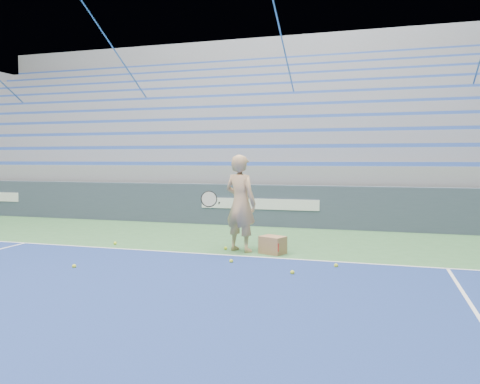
% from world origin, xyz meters
% --- Properties ---
extents(sponsor_barrier, '(30.00, 0.32, 1.10)m').
position_xyz_m(sponsor_barrier, '(0.00, 15.88, 0.55)').
color(sponsor_barrier, '#364153').
rests_on(sponsor_barrier, ground).
extents(bleachers, '(31.00, 9.15, 7.30)m').
position_xyz_m(bleachers, '(0.00, 21.60, 2.36)').
color(bleachers, gray).
rests_on(bleachers, ground).
extents(tennis_player, '(1.00, 0.95, 1.86)m').
position_xyz_m(tennis_player, '(0.48, 12.37, 0.93)').
color(tennis_player, tan).
rests_on(tennis_player, ground).
extents(ball_box, '(0.53, 0.48, 0.33)m').
position_xyz_m(ball_box, '(1.13, 12.33, 0.17)').
color(ball_box, '#9A6E4A').
rests_on(ball_box, ground).
extents(tennis_ball_0, '(0.07, 0.07, 0.07)m').
position_xyz_m(tennis_ball_0, '(0.62, 11.33, 0.03)').
color(tennis_ball_0, '#E0EF31').
rests_on(tennis_ball_0, ground).
extents(tennis_ball_1, '(0.07, 0.07, 0.07)m').
position_xyz_m(tennis_ball_1, '(0.16, 12.42, 0.03)').
color(tennis_ball_1, '#E0EF31').
rests_on(tennis_ball_1, ground).
extents(tennis_ball_2, '(0.07, 0.07, 0.07)m').
position_xyz_m(tennis_ball_2, '(2.37, 11.50, 0.03)').
color(tennis_ball_2, '#E0EF31').
rests_on(tennis_ball_2, ground).
extents(tennis_ball_3, '(0.07, 0.07, 0.07)m').
position_xyz_m(tennis_ball_3, '(1.76, 10.83, 0.03)').
color(tennis_ball_3, '#E0EF31').
rests_on(tennis_ball_3, ground).
extents(tennis_ball_4, '(0.07, 0.07, 0.07)m').
position_xyz_m(tennis_ball_4, '(-1.73, 10.25, 0.03)').
color(tennis_ball_4, '#E0EF31').
rests_on(tennis_ball_4, ground).
extents(tennis_ball_5, '(0.07, 0.07, 0.07)m').
position_xyz_m(tennis_ball_5, '(-2.22, 12.30, 0.03)').
color(tennis_ball_5, '#E0EF31').
rests_on(tennis_ball_5, ground).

